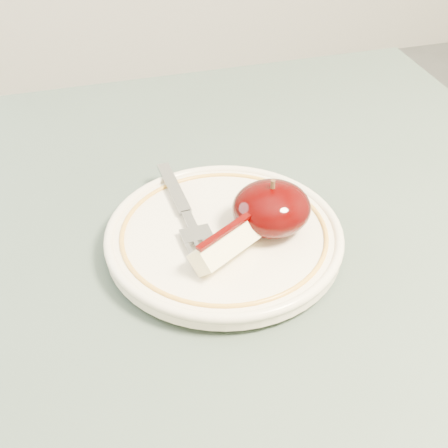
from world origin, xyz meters
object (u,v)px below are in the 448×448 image
object	(u,v)px
fork	(186,213)
plate	(224,236)
table	(164,399)
apple_half	(271,208)

from	to	relation	value
fork	plate	bearing A→B (deg)	-141.16
plate	fork	size ratio (longest dim) A/B	1.33
table	fork	bearing A→B (deg)	65.82
plate	apple_half	size ratio (longest dim) A/B	3.04
apple_half	fork	xyz separation A→B (m)	(-0.07, 0.03, -0.02)
plate	fork	distance (m)	0.04
plate	fork	world-z (taller)	fork
table	plate	world-z (taller)	plate
table	fork	distance (m)	0.17
table	apple_half	size ratio (longest dim) A/B	12.73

